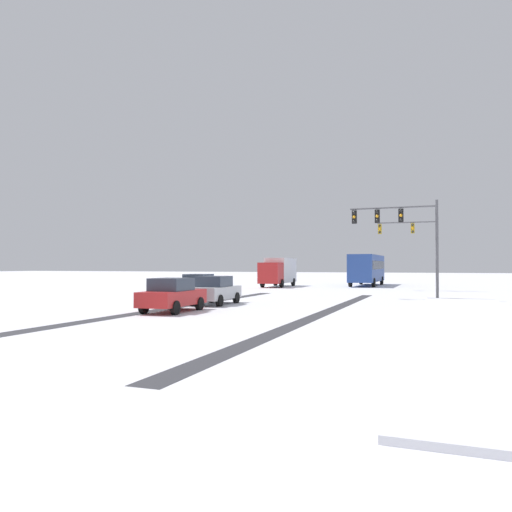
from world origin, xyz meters
The scene contains 10 objects.
wheel_track_left_lane centered at (-2.68, 13.36, 0.00)m, with size 0.92×29.39×0.01m, color #38383D.
wheel_track_right_lane centered at (5.37, 13.36, 0.00)m, with size 0.74×29.39×0.01m, color #38383D.
sidewalk_kerb_right centered at (11.70, 12.02, 0.06)m, with size 4.00×29.39×0.12m, color white.
traffic_signal_far_right centered at (8.51, 36.60, 4.61)m, with size 5.28×0.61×6.50m.
traffic_signal_near_right centered at (8.06, 24.66, 4.78)m, with size 5.68×0.43×6.50m.
car_black_lead centered at (-5.42, 21.68, 0.82)m, with size 1.96×4.17×1.62m.
car_silver_second centered at (-1.56, 16.19, 0.82)m, with size 1.96×4.16×1.62m.
car_red_third centered at (-1.54, 11.46, 0.82)m, with size 1.95×4.16×1.62m.
bus_oncoming centered at (2.95, 45.77, 1.99)m, with size 2.73×11.02×3.38m.
box_truck_delivery centered at (-5.54, 40.04, 1.63)m, with size 2.50×7.47×3.02m.
Camera 1 is at (10.42, -8.83, 2.21)m, focal length 34.02 mm.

